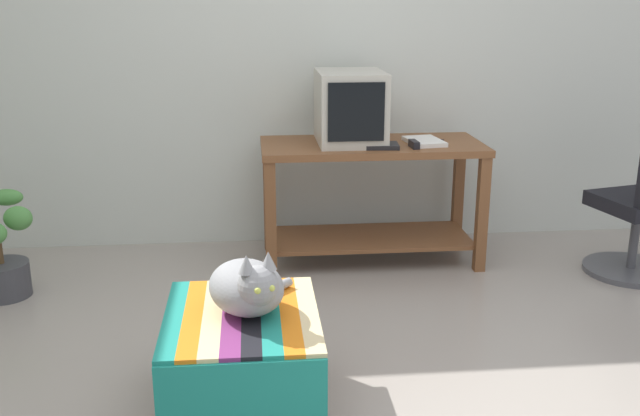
# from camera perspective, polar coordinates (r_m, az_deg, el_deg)

# --- Properties ---
(ground_plane) EXTENTS (14.00, 14.00, 0.00)m
(ground_plane) POSITION_cam_1_polar(r_m,az_deg,el_deg) (2.87, 3.34, -15.52)
(ground_plane) COLOR #9E9389
(back_wall) EXTENTS (8.00, 0.10, 2.60)m
(back_wall) POSITION_cam_1_polar(r_m,az_deg,el_deg) (4.47, -0.49, 13.76)
(back_wall) COLOR silver
(back_wall) RESTS_ON ground_plane
(desk) EXTENTS (1.26, 0.57, 0.70)m
(desk) POSITION_cam_1_polar(r_m,az_deg,el_deg) (4.19, 4.07, 2.08)
(desk) COLOR brown
(desk) RESTS_ON ground_plane
(tv_monitor) EXTENTS (0.37, 0.49, 0.40)m
(tv_monitor) POSITION_cam_1_polar(r_m,az_deg,el_deg) (4.11, 2.41, 7.91)
(tv_monitor) COLOR #BCB7A8
(tv_monitor) RESTS_ON desk
(keyboard) EXTENTS (0.41, 0.18, 0.02)m
(keyboard) POSITION_cam_1_polar(r_m,az_deg,el_deg) (4.00, 3.35, 4.94)
(keyboard) COLOR black
(keyboard) RESTS_ON desk
(book) EXTENTS (0.21, 0.29, 0.02)m
(book) POSITION_cam_1_polar(r_m,az_deg,el_deg) (4.15, 8.25, 5.23)
(book) COLOR white
(book) RESTS_ON desk
(ottoman_with_blanket) EXTENTS (0.57, 0.68, 0.39)m
(ottoman_with_blanket) POSITION_cam_1_polar(r_m,az_deg,el_deg) (2.79, -6.11, -11.93)
(ottoman_with_blanket) COLOR #4C4238
(ottoman_with_blanket) RESTS_ON ground_plane
(cat) EXTENTS (0.37, 0.44, 0.27)m
(cat) POSITION_cam_1_polar(r_m,az_deg,el_deg) (2.67, -5.67, -6.20)
(cat) COLOR gray
(cat) RESTS_ON ottoman_with_blanket
(potted_plant) EXTENTS (0.41, 0.36, 0.54)m
(potted_plant) POSITION_cam_1_polar(r_m,az_deg,el_deg) (4.08, -23.96, -3.60)
(potted_plant) COLOR #3D3D42
(potted_plant) RESTS_ON ground_plane
(stapler) EXTENTS (0.04, 0.11, 0.04)m
(stapler) POSITION_cam_1_polar(r_m,az_deg,el_deg) (4.03, 7.45, 5.03)
(stapler) COLOR black
(stapler) RESTS_ON desk
(pen) EXTENTS (0.13, 0.07, 0.01)m
(pen) POSITION_cam_1_polar(r_m,az_deg,el_deg) (4.27, 8.85, 5.41)
(pen) COLOR black
(pen) RESTS_ON desk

